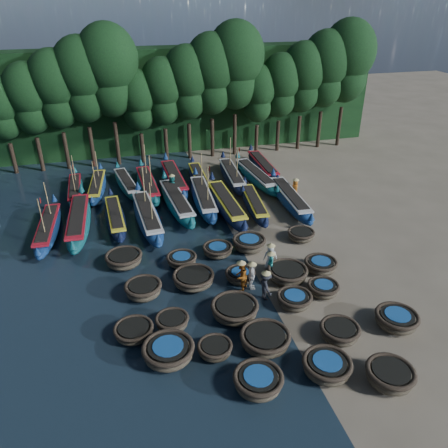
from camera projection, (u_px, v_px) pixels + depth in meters
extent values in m
plane|color=#7B6F5A|center=(251.00, 266.00, 26.41)|extent=(120.00, 120.00, 0.00)
cube|color=black|center=(181.00, 100.00, 44.08)|extent=(40.00, 3.00, 10.00)
ellipsoid|color=brown|center=(258.00, 383.00, 18.08)|extent=(2.48, 2.48, 0.70)
torus|color=#3A2F22|center=(258.00, 377.00, 17.93)|extent=(2.14, 2.14, 0.21)
cylinder|color=black|center=(258.00, 376.00, 17.91)|extent=(1.61, 1.61, 0.06)
cylinder|color=#194B8A|center=(258.00, 376.00, 17.89)|extent=(1.24, 1.24, 0.04)
ellipsoid|color=brown|center=(326.00, 368.00, 18.79)|extent=(2.11, 2.11, 0.70)
torus|color=#3A2F22|center=(327.00, 362.00, 18.63)|extent=(2.18, 2.18, 0.21)
cylinder|color=black|center=(327.00, 362.00, 18.61)|extent=(1.65, 1.65, 0.06)
cylinder|color=#194B8A|center=(328.00, 361.00, 18.59)|extent=(1.27, 1.27, 0.04)
ellipsoid|color=brown|center=(389.00, 377.00, 18.32)|extent=(2.28, 2.28, 0.74)
torus|color=#3A2F22|center=(391.00, 371.00, 18.16)|extent=(2.10, 2.10, 0.22)
cylinder|color=black|center=(391.00, 370.00, 18.14)|extent=(1.57, 1.57, 0.07)
ellipsoid|color=brown|center=(169.00, 353.00, 19.53)|extent=(2.49, 2.49, 0.74)
torus|color=#3A2F22|center=(168.00, 347.00, 19.36)|extent=(2.38, 2.38, 0.23)
cylinder|color=black|center=(168.00, 347.00, 19.34)|extent=(1.81, 1.81, 0.07)
cylinder|color=#194B8A|center=(168.00, 346.00, 19.32)|extent=(1.39, 1.39, 0.05)
ellipsoid|color=brown|center=(215.00, 350.00, 19.83)|extent=(1.89, 1.89, 0.56)
torus|color=#3A2F22|center=(215.00, 346.00, 19.70)|extent=(1.63, 1.63, 0.17)
cylinder|color=black|center=(215.00, 345.00, 19.69)|extent=(1.23, 1.23, 0.05)
ellipsoid|color=brown|center=(265.00, 341.00, 20.25)|extent=(2.80, 2.80, 0.70)
torus|color=#3A2F22|center=(265.00, 335.00, 20.09)|extent=(2.39, 2.39, 0.21)
cylinder|color=black|center=(265.00, 335.00, 20.07)|extent=(1.82, 1.82, 0.06)
ellipsoid|color=brown|center=(339.00, 333.00, 20.71)|extent=(1.92, 1.92, 0.69)
torus|color=#3A2F22|center=(340.00, 328.00, 20.56)|extent=(1.94, 1.94, 0.21)
cylinder|color=black|center=(340.00, 327.00, 20.54)|extent=(1.45, 1.45, 0.06)
ellipsoid|color=brown|center=(396.00, 321.00, 21.47)|extent=(2.30, 2.30, 0.70)
torus|color=#3A2F22|center=(397.00, 316.00, 21.32)|extent=(2.15, 2.15, 0.21)
cylinder|color=black|center=(398.00, 315.00, 21.30)|extent=(1.62, 1.62, 0.06)
cylinder|color=#194B8A|center=(398.00, 314.00, 21.28)|extent=(1.25, 1.25, 0.04)
ellipsoid|color=brown|center=(134.00, 332.00, 20.86)|extent=(2.22, 2.22, 0.56)
torus|color=#3A2F22|center=(133.00, 328.00, 20.74)|extent=(1.92, 1.92, 0.17)
cylinder|color=black|center=(133.00, 327.00, 20.72)|extent=(1.47, 1.47, 0.05)
ellipsoid|color=brown|center=(172.00, 323.00, 21.45)|extent=(2.04, 2.04, 0.58)
torus|color=#3A2F22|center=(172.00, 318.00, 21.32)|extent=(1.69, 1.69, 0.18)
cylinder|color=black|center=(172.00, 318.00, 21.30)|extent=(1.27, 1.27, 0.05)
ellipsoid|color=brown|center=(235.00, 311.00, 22.13)|extent=(2.91, 2.91, 0.73)
torus|color=#3A2F22|center=(235.00, 306.00, 21.97)|extent=(2.46, 2.46, 0.22)
cylinder|color=black|center=(235.00, 305.00, 21.95)|extent=(1.88, 1.88, 0.07)
ellipsoid|color=brown|center=(294.00, 301.00, 22.91)|extent=(2.02, 2.02, 0.64)
torus|color=#3A2F22|center=(295.00, 296.00, 22.77)|extent=(1.89, 1.89, 0.19)
cylinder|color=black|center=(295.00, 296.00, 22.75)|extent=(1.43, 1.43, 0.06)
cylinder|color=#194B8A|center=(295.00, 295.00, 22.73)|extent=(1.10, 1.10, 0.04)
ellipsoid|color=brown|center=(323.00, 290.00, 23.78)|extent=(1.67, 1.67, 0.62)
torus|color=#3A2F22|center=(324.00, 285.00, 23.64)|extent=(1.75, 1.75, 0.19)
cylinder|color=black|center=(324.00, 285.00, 23.63)|extent=(1.31, 1.31, 0.06)
cylinder|color=#194B8A|center=(324.00, 284.00, 23.61)|extent=(1.01, 1.01, 0.04)
ellipsoid|color=brown|center=(144.00, 291.00, 23.60)|extent=(2.07, 2.07, 0.74)
torus|color=#3A2F22|center=(143.00, 286.00, 23.44)|extent=(2.05, 2.05, 0.22)
cylinder|color=black|center=(143.00, 285.00, 23.42)|extent=(1.53, 1.53, 0.07)
ellipsoid|color=brown|center=(194.00, 280.00, 24.52)|extent=(2.65, 2.65, 0.69)
torus|color=#3A2F22|center=(193.00, 275.00, 24.37)|extent=(2.37, 2.37, 0.21)
cylinder|color=black|center=(193.00, 275.00, 24.35)|extent=(1.81, 1.81, 0.06)
ellipsoid|color=brown|center=(240.00, 276.00, 24.93)|extent=(1.81, 1.81, 0.57)
torus|color=#3A2F22|center=(240.00, 273.00, 24.80)|extent=(1.75, 1.75, 0.17)
cylinder|color=black|center=(240.00, 272.00, 24.79)|extent=(1.32, 1.32, 0.05)
cylinder|color=#194B8A|center=(240.00, 272.00, 24.77)|extent=(1.02, 1.02, 0.03)
ellipsoid|color=brown|center=(287.00, 274.00, 25.00)|extent=(2.88, 2.88, 0.69)
torus|color=#3A2F22|center=(288.00, 270.00, 24.85)|extent=(2.35, 2.35, 0.21)
cylinder|color=black|center=(288.00, 269.00, 24.83)|extent=(1.79, 1.79, 0.06)
ellipsoid|color=brown|center=(320.00, 266.00, 25.77)|extent=(2.30, 2.30, 0.65)
torus|color=#3A2F22|center=(321.00, 262.00, 25.63)|extent=(1.96, 1.96, 0.20)
cylinder|color=black|center=(321.00, 261.00, 25.61)|extent=(1.48, 1.48, 0.06)
cylinder|color=#194B8A|center=(321.00, 261.00, 25.59)|extent=(1.14, 1.14, 0.04)
ellipsoid|color=brown|center=(124.00, 260.00, 26.29)|extent=(2.55, 2.55, 0.72)
torus|color=#3A2F22|center=(124.00, 256.00, 26.13)|extent=(2.25, 2.25, 0.22)
cylinder|color=black|center=(123.00, 255.00, 26.11)|extent=(1.70, 1.70, 0.07)
ellipsoid|color=brown|center=(182.00, 261.00, 26.34)|extent=(1.76, 1.76, 0.60)
torus|color=#3A2F22|center=(182.00, 257.00, 26.21)|extent=(1.85, 1.85, 0.18)
cylinder|color=black|center=(181.00, 256.00, 26.19)|extent=(1.40, 1.40, 0.05)
cylinder|color=#194B8A|center=(181.00, 256.00, 26.18)|extent=(1.07, 1.07, 0.04)
ellipsoid|color=brown|center=(218.00, 251.00, 27.33)|extent=(2.01, 2.01, 0.61)
torus|color=#3A2F22|center=(218.00, 247.00, 27.19)|extent=(1.90, 1.90, 0.18)
cylinder|color=black|center=(218.00, 247.00, 27.18)|extent=(1.44, 1.44, 0.06)
cylinder|color=#194B8A|center=(218.00, 246.00, 27.16)|extent=(1.11, 1.11, 0.04)
ellipsoid|color=brown|center=(249.00, 245.00, 27.88)|extent=(2.51, 2.51, 0.75)
torus|color=#3A2F22|center=(249.00, 240.00, 27.71)|extent=(2.16, 2.16, 0.23)
cylinder|color=black|center=(249.00, 239.00, 27.69)|extent=(1.62, 1.62, 0.07)
cylinder|color=#194B8A|center=(249.00, 239.00, 27.67)|extent=(1.25, 1.25, 0.05)
ellipsoid|color=brown|center=(301.00, 236.00, 29.06)|extent=(1.87, 1.87, 0.59)
torus|color=#3A2F22|center=(301.00, 232.00, 28.92)|extent=(1.83, 1.83, 0.18)
cylinder|color=black|center=(301.00, 232.00, 28.91)|extent=(1.38, 1.38, 0.05)
ellipsoid|color=navy|center=(48.00, 229.00, 29.47)|extent=(1.79, 7.89, 0.98)
cone|color=navy|center=(54.00, 197.00, 32.46)|extent=(0.43, 0.43, 0.59)
cone|color=navy|center=(37.00, 251.00, 25.89)|extent=(0.43, 0.43, 0.49)
cube|color=#AC1522|center=(47.00, 224.00, 29.27)|extent=(1.32, 6.11, 0.12)
cube|color=black|center=(47.00, 223.00, 29.23)|extent=(1.02, 5.32, 0.10)
cylinder|color=#997F4C|center=(48.00, 201.00, 29.76)|extent=(0.07, 0.23, 2.74)
cylinder|color=#997F4C|center=(42.00, 218.00, 27.48)|extent=(0.07, 0.23, 2.74)
plane|color=red|center=(40.00, 201.00, 26.94)|extent=(0.00, 0.34, 0.34)
ellipsoid|color=#0E4F53|center=(79.00, 221.00, 30.30)|extent=(1.91, 8.99, 1.12)
cone|color=#0E4F53|center=(81.00, 187.00, 33.71)|extent=(0.49, 0.49, 0.67)
cone|color=#0E4F53|center=(72.00, 244.00, 26.24)|extent=(0.49, 0.49, 0.56)
cube|color=#AC1522|center=(78.00, 215.00, 30.08)|extent=(1.41, 6.96, 0.13)
cube|color=black|center=(77.00, 214.00, 30.04)|extent=(1.08, 6.06, 0.11)
ellipsoid|color=#0E1A36|center=(115.00, 218.00, 31.00)|extent=(1.72, 7.43, 0.92)
cone|color=#0E1A36|center=(110.00, 191.00, 33.73)|extent=(0.41, 0.41, 0.55)
cone|color=#0E1A36|center=(120.00, 235.00, 27.73)|extent=(0.41, 0.41, 0.46)
cube|color=yellow|center=(115.00, 213.00, 30.82)|extent=(1.27, 5.75, 0.11)
cube|color=black|center=(115.00, 212.00, 30.78)|extent=(0.99, 5.00, 0.09)
ellipsoid|color=navy|center=(147.00, 217.00, 30.91)|extent=(2.11, 8.90, 1.10)
cone|color=navy|center=(138.00, 185.00, 34.17)|extent=(0.48, 0.48, 0.66)
cone|color=navy|center=(158.00, 238.00, 27.00)|extent=(0.48, 0.48, 0.55)
cube|color=beige|center=(147.00, 211.00, 30.69)|extent=(1.56, 6.89, 0.13)
cube|color=black|center=(147.00, 210.00, 30.65)|extent=(1.21, 5.99, 0.11)
cylinder|color=#997F4C|center=(144.00, 187.00, 31.22)|extent=(0.08, 0.26, 3.09)
cylinder|color=#997F4C|center=(151.00, 204.00, 28.72)|extent=(0.08, 0.26, 3.09)
plane|color=red|center=(152.00, 185.00, 28.14)|extent=(0.00, 0.39, 0.39)
ellipsoid|color=#0E4F53|center=(177.00, 203.00, 33.01)|extent=(2.26, 8.95, 1.11)
cone|color=#0E4F53|center=(164.00, 174.00, 36.27)|extent=(0.49, 0.49, 0.66)
cone|color=#0E4F53|center=(192.00, 220.00, 29.10)|extent=(0.49, 0.49, 0.55)
cube|color=beige|center=(176.00, 197.00, 32.79)|extent=(1.68, 6.93, 0.13)
cube|color=black|center=(176.00, 196.00, 32.75)|extent=(1.31, 6.03, 0.11)
ellipsoid|color=navy|center=(203.00, 199.00, 33.69)|extent=(2.06, 8.68, 1.08)
cone|color=navy|center=(195.00, 171.00, 36.98)|extent=(0.47, 0.47, 0.65)
cone|color=navy|center=(213.00, 215.00, 29.76)|extent=(0.47, 0.47, 0.54)
cube|color=beige|center=(203.00, 193.00, 33.47)|extent=(1.52, 6.72, 0.13)
cube|color=black|center=(203.00, 192.00, 33.43)|extent=(1.18, 5.85, 0.11)
cylinder|color=#997F4C|center=(202.00, 172.00, 34.01)|extent=(0.08, 0.26, 3.01)
cylinder|color=#997F4C|center=(208.00, 186.00, 31.50)|extent=(0.08, 0.26, 3.01)
plane|color=red|center=(210.00, 169.00, 30.91)|extent=(0.00, 0.38, 0.38)
ellipsoid|color=#0E1A36|center=(226.00, 205.00, 32.65)|extent=(1.76, 8.92, 1.11)
cone|color=#0E1A36|center=(212.00, 175.00, 35.99)|extent=(0.49, 0.49, 0.67)
cone|color=#0E1A36|center=(245.00, 223.00, 28.65)|extent=(0.49, 0.49, 0.56)
cube|color=yellow|center=(226.00, 199.00, 32.43)|extent=(1.29, 6.92, 0.13)
cube|color=black|center=(226.00, 198.00, 32.38)|extent=(0.98, 6.02, 0.11)
ellipsoid|color=#0E1A36|center=(254.00, 204.00, 32.92)|extent=(2.07, 7.51, 0.93)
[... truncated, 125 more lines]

